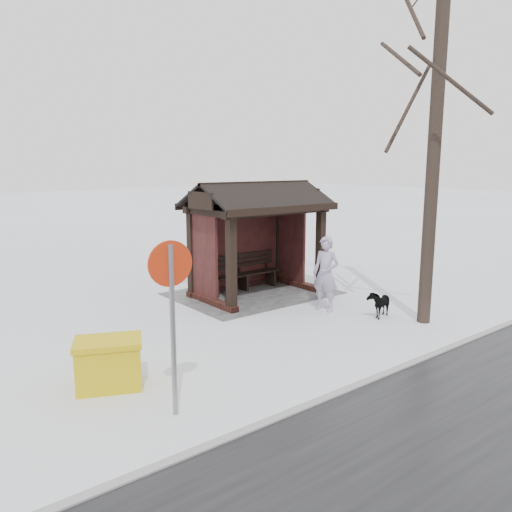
{
  "coord_description": "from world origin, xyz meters",
  "views": [
    {
      "loc": [
        8.23,
        10.4,
        3.52
      ],
      "look_at": [
        0.67,
        0.8,
        1.28
      ],
      "focal_mm": 35.0,
      "sensor_mm": 36.0,
      "label": 1
    }
  ],
  "objects_px": {
    "pedestrian": "(326,274)",
    "road_sign": "(171,292)",
    "dog": "(379,303)",
    "grit_bin": "(109,363)",
    "tree_near": "(441,34)",
    "bus_shelter": "(254,216)"
  },
  "relations": [
    {
      "from": "bus_shelter",
      "to": "tree_near",
      "type": "relative_size",
      "value": 0.4
    },
    {
      "from": "tree_near",
      "to": "grit_bin",
      "type": "distance_m",
      "value": 9.08
    },
    {
      "from": "bus_shelter",
      "to": "grit_bin",
      "type": "xyz_separation_m",
      "value": [
        5.43,
        3.21,
        -1.76
      ]
    },
    {
      "from": "dog",
      "to": "road_sign",
      "type": "height_order",
      "value": "road_sign"
    },
    {
      "from": "bus_shelter",
      "to": "pedestrian",
      "type": "bearing_deg",
      "value": 99.5
    },
    {
      "from": "dog",
      "to": "pedestrian",
      "type": "bearing_deg",
      "value": -166.22
    },
    {
      "from": "tree_near",
      "to": "road_sign",
      "type": "distance_m",
      "value": 7.86
    },
    {
      "from": "pedestrian",
      "to": "dog",
      "type": "height_order",
      "value": "pedestrian"
    },
    {
      "from": "bus_shelter",
      "to": "grit_bin",
      "type": "height_order",
      "value": "bus_shelter"
    },
    {
      "from": "pedestrian",
      "to": "road_sign",
      "type": "bearing_deg",
      "value": -84.13
    },
    {
      "from": "bus_shelter",
      "to": "road_sign",
      "type": "distance_m",
      "value": 6.85
    },
    {
      "from": "tree_near",
      "to": "dog",
      "type": "xyz_separation_m",
      "value": [
        0.46,
        -0.89,
        -5.83
      ]
    },
    {
      "from": "tree_near",
      "to": "road_sign",
      "type": "relative_size",
      "value": 3.58
    },
    {
      "from": "tree_near",
      "to": "pedestrian",
      "type": "height_order",
      "value": "tree_near"
    },
    {
      "from": "bus_shelter",
      "to": "dog",
      "type": "xyz_separation_m",
      "value": [
        -1.04,
        3.47,
        -1.84
      ]
    },
    {
      "from": "grit_bin",
      "to": "pedestrian",
      "type": "bearing_deg",
      "value": -147.26
    },
    {
      "from": "pedestrian",
      "to": "road_sign",
      "type": "height_order",
      "value": "road_sign"
    },
    {
      "from": "pedestrian",
      "to": "grit_bin",
      "type": "relative_size",
      "value": 1.47
    },
    {
      "from": "road_sign",
      "to": "bus_shelter",
      "type": "bearing_deg",
      "value": -131.89
    },
    {
      "from": "grit_bin",
      "to": "road_sign",
      "type": "xyz_separation_m",
      "value": [
        -0.39,
        1.41,
        1.39
      ]
    },
    {
      "from": "dog",
      "to": "road_sign",
      "type": "bearing_deg",
      "value": -95.25
    },
    {
      "from": "grit_bin",
      "to": "road_sign",
      "type": "distance_m",
      "value": 2.02
    }
  ]
}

